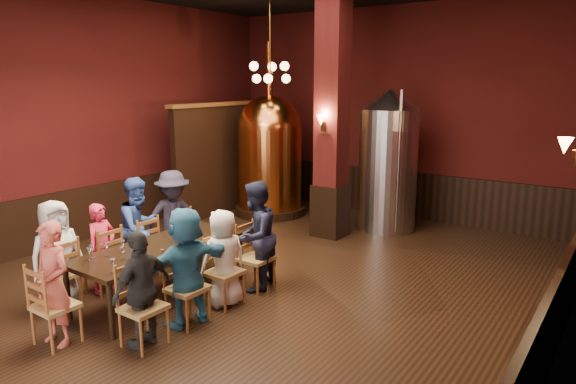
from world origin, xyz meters
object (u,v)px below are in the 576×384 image
Objects in this scene: person_0 at (57,255)px; person_2 at (140,228)px; rose_vase at (217,217)px; copper_kettle at (270,154)px; steel_vessel at (388,161)px; dining_table at (161,250)px; person_1 at (102,248)px.

person_0 is 0.94× the size of person_2.
person_2 reaches higher than rose_vase.
steel_vessel is (2.65, 0.37, 0.03)m from copper_kettle.
person_0 is at bearing -108.57° from steel_vessel.
rose_vase reaches higher than dining_table.
person_0 is 4.79× the size of rose_vase.
rose_vase is (-0.98, -3.90, -0.44)m from steel_vessel.
person_0 reaches higher than person_1.
rose_vase is at bearing -62.10° from person_2.
person_1 is at bearing 173.20° from person_2.
steel_vessel is at bearing -28.52° from person_1.
copper_kettle is (-0.68, 4.85, 0.72)m from person_1.
person_0 reaches higher than dining_table.
rose_vase is (0.99, 1.99, 0.22)m from person_0.
rose_vase is at bearing -21.57° from person_0.
person_1 is 0.67m from person_2.
rose_vase is at bearing -64.84° from copper_kettle.
copper_kettle is (-0.68, 4.19, 0.58)m from person_2.
steel_vessel reaches higher than rose_vase.
person_1 reaches higher than rose_vase.
person_2 reaches higher than person_0.
dining_table is 4.83m from copper_kettle.
person_1 is 4.95m from copper_kettle.
copper_kettle is at bearing 109.41° from dining_table.
person_0 is 0.39× the size of copper_kettle.
person_2 is 1.19m from rose_vase.
dining_table is 0.87× the size of steel_vessel.
rose_vase is at bearing 83.29° from dining_table.
steel_vessel reaches higher than person_0.
steel_vessel is at bearing 75.85° from rose_vase.
steel_vessel is 9.14× the size of rose_vase.
person_0 is 1.14× the size of person_1.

